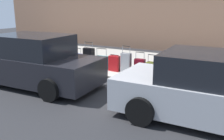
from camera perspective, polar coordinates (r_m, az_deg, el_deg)
ground_plane at (r=8.70m, az=-0.99°, el=-2.31°), size 40.00×40.00×0.00m
sidewalk_curb at (r=10.85m, az=5.56°, el=1.43°), size 18.00×5.00×0.14m
suitcase_teal_0 at (r=8.30m, az=20.40°, el=-0.62°), size 0.44×0.22×0.74m
suitcase_black_1 at (r=8.36m, az=16.58°, el=-0.00°), size 0.46×0.23×1.07m
suitcase_navy_2 at (r=8.59m, az=13.09°, el=0.60°), size 0.44×0.24×0.79m
suitcase_olive_3 at (r=8.65m, az=9.32°, el=0.11°), size 0.45×0.29×0.78m
suitcase_maroon_4 at (r=8.91m, az=6.36°, el=0.80°), size 0.38×0.20×0.81m
suitcase_silver_5 at (r=8.98m, az=3.23°, el=1.59°), size 0.38×0.23×1.01m
suitcase_red_6 at (r=9.30m, az=0.59°, el=1.52°), size 0.43×0.26×0.63m
suitcase_teal_7 at (r=9.57m, az=-2.39°, el=1.70°), size 0.48×0.28×0.82m
suitcase_black_8 at (r=9.82m, az=-5.32°, el=2.79°), size 0.43×0.25×1.03m
suitcase_navy_9 at (r=10.13m, az=-8.01°, el=2.29°), size 0.46×0.28×0.75m
fire_hydrant at (r=10.76m, az=-12.06°, el=3.66°), size 0.39×0.21×0.78m
bollard_post at (r=11.10m, az=-15.25°, el=3.93°), size 0.13×0.13×0.86m
parked_car_silver_0 at (r=5.91m, az=22.46°, el=-4.32°), size 4.36×2.16×1.54m
parked_car_charcoal_1 at (r=8.35m, az=-17.48°, el=1.73°), size 4.47×2.14×1.64m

